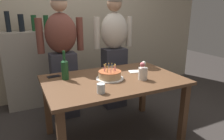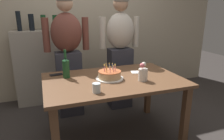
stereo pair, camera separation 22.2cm
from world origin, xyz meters
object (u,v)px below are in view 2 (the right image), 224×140
Objects in this scene: cell_phone at (56,75)px; person_man_bearded at (68,55)px; napkin_stack at (137,72)px; wine_bottle at (66,67)px; flower_vase at (143,73)px; birthday_cake at (110,75)px; water_glass_near at (97,88)px; person_woman_cardigan at (120,52)px.

cell_phone is 0.09× the size of person_man_bearded.
wine_bottle is at bearing 173.97° from napkin_stack.
flower_vase is 0.12× the size of person_man_bearded.
person_man_bearded is (-0.34, 0.76, 0.09)m from birthday_cake.
flower_vase is (0.32, -0.17, 0.04)m from birthday_cake.
water_glass_near is 0.05× the size of person_man_bearded.
person_man_bearded is 0.77m from person_woman_cardigan.
wine_bottle is 2.20× the size of cell_phone.
wine_bottle is (-0.20, 0.52, 0.08)m from water_glass_near.
water_glass_near is 0.73m from cell_phone.
water_glass_near is 0.05× the size of person_woman_cardigan.
napkin_stack is at bearing 34.62° from water_glass_near.
birthday_cake is 2.13× the size of napkin_stack.
napkin_stack is at bearing 138.87° from person_man_bearded.
birthday_cake is 0.49m from wine_bottle.
wine_bottle is at bearing 111.42° from water_glass_near.
cell_phone is at bearing 64.36° from person_man_bearded.
water_glass_near reaches higher than napkin_stack.
napkin_stack is (0.63, 0.43, -0.04)m from water_glass_near.
wine_bottle reaches higher than birthday_cake.
flower_vase is at bearing -27.82° from birthday_cake.
person_man_bearded is 1.00× the size of person_woman_cardigan.
person_woman_cardigan is at bearing 32.73° from wine_bottle.
napkin_stack is at bearing -6.03° from wine_bottle.
person_man_bearded is (-0.66, 0.92, 0.05)m from flower_vase.
person_woman_cardigan reaches higher than birthday_cake.
cell_phone is 0.47m from person_man_bearded.
birthday_cake is 0.40m from water_glass_near.
person_woman_cardigan is at bearing 87.32° from napkin_stack.
water_glass_near is at bearing 58.55° from person_woman_cardigan.
napkin_stack is (0.93, -0.23, 0.00)m from cell_phone.
birthday_cake is at bearing -163.70° from napkin_stack.
wine_bottle is 0.84m from flower_vase.
napkin_stack is at bearing 74.99° from flower_vase.
wine_bottle is 2.21× the size of napkin_stack.
wine_bottle is 0.85m from napkin_stack.
birthday_cake is at bearing 53.42° from water_glass_near.
napkin_stack is 0.09× the size of person_woman_cardigan.
cell_phone is 0.96m from napkin_stack.
birthday_cake is 0.36m from flower_vase.
cell_phone is (-0.10, 0.14, -0.12)m from wine_bottle.
napkin_stack is at bearing -21.80° from cell_phone.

